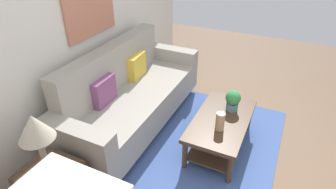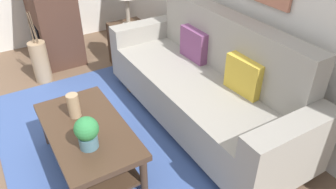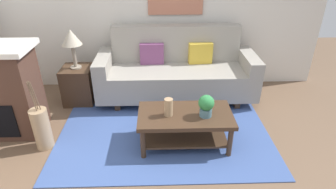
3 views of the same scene
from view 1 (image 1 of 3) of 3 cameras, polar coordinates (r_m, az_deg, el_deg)
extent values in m
plane|color=brown|center=(3.30, 15.05, -14.75)|extent=(9.14, 9.14, 0.00)
cube|color=silver|center=(3.39, -18.64, 13.29)|extent=(5.14, 0.10, 2.70)
cube|color=#3D5693|center=(3.36, 6.58, -12.40)|extent=(2.68, 1.68, 0.01)
cube|color=gray|center=(3.64, -6.69, -2.07)|extent=(1.96, 0.84, 0.40)
cube|color=gray|center=(3.57, -11.58, 5.61)|extent=(1.96, 0.20, 0.56)
cube|color=gray|center=(2.93, -18.00, -11.02)|extent=(0.20, 0.84, 0.60)
cube|color=gray|center=(4.42, 0.53, 6.06)|extent=(0.20, 0.84, 0.60)
cube|color=#422D1E|center=(3.27, -14.62, -13.64)|extent=(0.08, 0.74, 0.12)
cube|color=#422D1E|center=(4.43, -0.59, 0.84)|extent=(0.08, 0.74, 0.12)
cube|color=#7A4270|center=(3.29, -13.23, 0.70)|extent=(0.36, 0.13, 0.32)
cube|color=gold|center=(3.82, -6.55, 5.91)|extent=(0.37, 0.15, 0.32)
cube|color=#422D1E|center=(3.25, 11.04, -5.30)|extent=(1.10, 0.60, 0.05)
cube|color=#422D1E|center=(3.43, 10.56, -9.11)|extent=(0.98, 0.50, 0.02)
cylinder|color=#422D1E|center=(3.00, 12.69, -14.94)|extent=(0.06, 0.06, 0.38)
cylinder|color=#422D1E|center=(3.74, 16.46, -4.71)|extent=(0.06, 0.06, 0.38)
cylinder|color=#422D1E|center=(3.08, 3.50, -12.35)|extent=(0.06, 0.06, 0.38)
cylinder|color=#422D1E|center=(3.81, 9.14, -2.92)|extent=(0.06, 0.06, 0.38)
cylinder|color=tan|center=(3.02, 10.75, -5.49)|extent=(0.10, 0.10, 0.21)
cylinder|color=slate|center=(3.38, 13.13, -2.41)|extent=(0.14, 0.14, 0.10)
sphere|color=#2F8142|center=(3.32, 13.38, -0.66)|extent=(0.18, 0.18, 0.18)
cylinder|color=gray|center=(2.62, -23.66, -13.94)|extent=(0.16, 0.16, 0.02)
cylinder|color=gray|center=(2.51, -24.47, -11.26)|extent=(0.05, 0.05, 0.35)
cone|color=#B2A893|center=(2.34, -26.00, -6.08)|extent=(0.28, 0.28, 0.22)
cube|color=#B77056|center=(3.44, -15.99, 17.86)|extent=(0.84, 0.03, 0.77)
camera|label=2|loc=(4.65, 27.79, 25.71)|focal=34.91mm
camera|label=3|loc=(3.20, 71.55, 8.16)|focal=30.30mm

